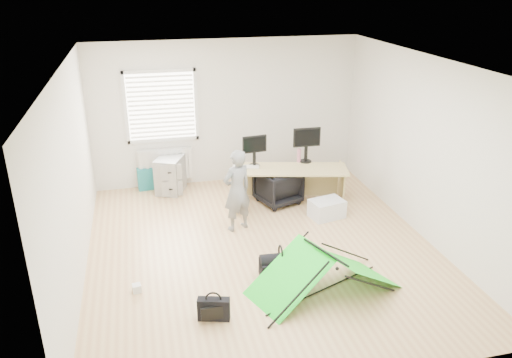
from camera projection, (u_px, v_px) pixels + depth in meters
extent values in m
plane|color=tan|center=(262.00, 248.00, 7.38)|extent=(5.50, 5.50, 0.00)
cube|color=silver|center=(227.00, 113.00, 9.33)|extent=(5.00, 0.02, 2.70)
cube|color=silver|center=(161.00, 106.00, 8.96)|extent=(1.20, 0.06, 1.20)
cube|color=silver|center=(166.00, 164.00, 9.34)|extent=(1.00, 0.12, 0.60)
cube|color=tan|center=(290.00, 186.00, 8.69)|extent=(2.03, 1.05, 0.66)
cube|color=gray|center=(170.00, 175.00, 9.17)|extent=(0.62, 0.69, 0.66)
cube|color=black|center=(254.00, 155.00, 8.60)|extent=(0.43, 0.14, 0.41)
cube|color=black|center=(306.00, 149.00, 8.78)|extent=(0.49, 0.12, 0.46)
cube|color=beige|center=(246.00, 167.00, 8.61)|extent=(0.48, 0.26, 0.02)
cylinder|color=#B5657B|center=(299.00, 155.00, 8.82)|extent=(0.09, 0.09, 0.24)
imported|color=black|center=(278.00, 186.00, 8.73)|extent=(0.85, 0.86, 0.62)
imported|color=slate|center=(237.00, 191.00, 7.69)|extent=(0.57, 0.47, 1.32)
cube|color=silver|center=(327.00, 209.00, 8.27)|extent=(0.61, 0.48, 0.30)
cube|color=teal|center=(147.00, 179.00, 9.32)|extent=(0.37, 0.19, 0.42)
cube|color=black|center=(214.00, 309.00, 5.82)|extent=(0.39, 0.21, 0.28)
cube|color=silver|center=(137.00, 288.00, 6.35)|extent=(0.12, 0.12, 0.11)
cube|color=black|center=(280.00, 268.00, 6.67)|extent=(0.56, 0.31, 0.24)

